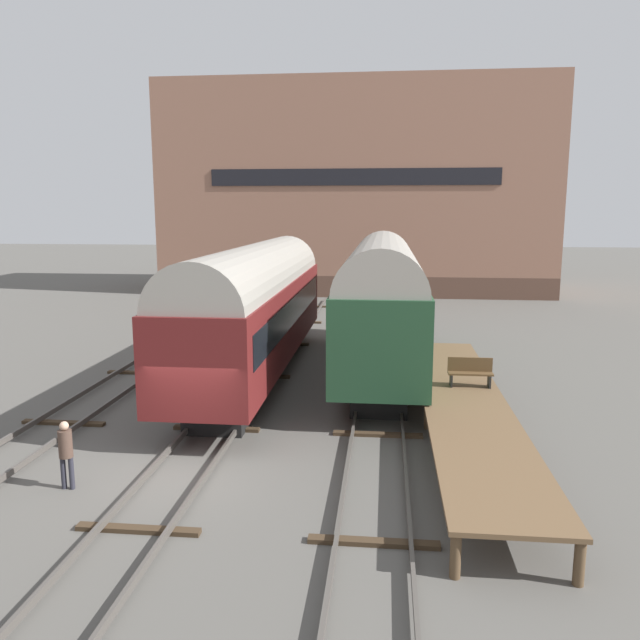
{
  "coord_description": "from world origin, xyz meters",
  "views": [
    {
      "loc": [
        4.94,
        -14.34,
        6.49
      ],
      "look_at": [
        2.4,
        9.76,
        2.2
      ],
      "focal_mm": 35.0,
      "sensor_mm": 36.0,
      "label": 1
    }
  ],
  "objects": [
    {
      "name": "ground_plane",
      "position": [
        0.0,
        0.0,
        0.0
      ],
      "size": [
        200.0,
        200.0,
        0.0
      ],
      "primitive_type": "plane",
      "color": "#56544F"
    },
    {
      "name": "track_left",
      "position": [
        -4.8,
        0.0,
        0.14
      ],
      "size": [
        2.6,
        60.0,
        0.26
      ],
      "color": "#4C4742",
      "rests_on": "ground"
    },
    {
      "name": "track_middle",
      "position": [
        0.0,
        0.0,
        0.14
      ],
      "size": [
        2.6,
        60.0,
        0.26
      ],
      "color": "#4C4742",
      "rests_on": "ground"
    },
    {
      "name": "track_right",
      "position": [
        4.8,
        0.0,
        0.14
      ],
      "size": [
        2.6,
        60.0,
        0.26
      ],
      "color": "#4C4742",
      "rests_on": "ground"
    },
    {
      "name": "train_car_maroon",
      "position": [
        0.0,
        8.89,
        2.95
      ],
      "size": [
        3.03,
        16.26,
        5.21
      ],
      "color": "black",
      "rests_on": "ground"
    },
    {
      "name": "train_car_green",
      "position": [
        4.8,
        10.62,
        3.08
      ],
      "size": [
        3.07,
        15.39,
        5.43
      ],
      "color": "black",
      "rests_on": "ground"
    },
    {
      "name": "station_platform",
      "position": [
        7.33,
        3.81,
        0.88
      ],
      "size": [
        2.43,
        15.85,
        0.95
      ],
      "color": "brown",
      "rests_on": "ground"
    },
    {
      "name": "bench",
      "position": [
        7.68,
        5.25,
        1.44
      ],
      "size": [
        1.4,
        0.4,
        0.91
      ],
      "color": "brown",
      "rests_on": "station_platform"
    },
    {
      "name": "person_worker",
      "position": [
        -2.42,
        -1.24,
        0.99
      ],
      "size": [
        0.32,
        0.32,
        1.66
      ],
      "color": "#282833",
      "rests_on": "ground"
    },
    {
      "name": "warehouse_building",
      "position": [
        2.5,
        37.56,
        8.03
      ],
      "size": [
        30.01,
        11.44,
        16.06
      ],
      "color": "brown",
      "rests_on": "ground"
    }
  ]
}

